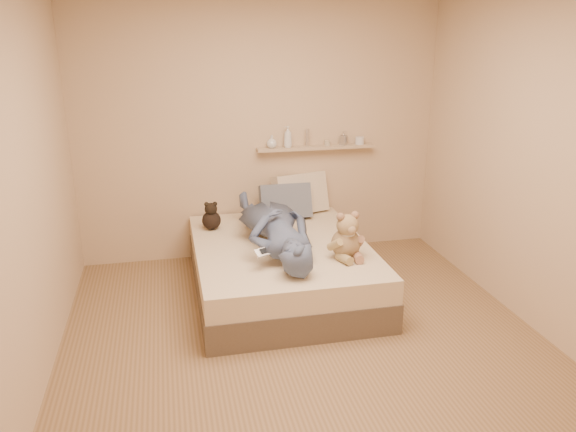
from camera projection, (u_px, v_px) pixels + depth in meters
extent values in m
plane|color=olive|center=(307.00, 345.00, 4.18)|extent=(3.80, 3.80, 0.00)
plane|color=tan|center=(261.00, 129.00, 5.53)|extent=(3.60, 0.00, 3.60)
plane|color=tan|center=(441.00, 304.00, 2.01)|extent=(3.60, 0.00, 3.60)
plane|color=tan|center=(22.00, 191.00, 3.40)|extent=(0.00, 3.80, 3.80)
plane|color=tan|center=(545.00, 162.00, 4.14)|extent=(0.00, 3.80, 3.80)
cube|color=brown|center=(281.00, 278.00, 5.00)|extent=(1.50, 1.90, 0.25)
cube|color=beige|center=(281.00, 255.00, 4.93)|extent=(1.48, 1.88, 0.20)
cube|color=silver|center=(265.00, 252.00, 4.35)|extent=(0.18, 0.13, 0.06)
cube|color=black|center=(265.00, 250.00, 4.34)|extent=(0.09, 0.07, 0.03)
sphere|color=#8D754D|center=(346.00, 243.00, 4.58)|extent=(0.24, 0.24, 0.24)
sphere|color=tan|center=(348.00, 225.00, 4.51)|extent=(0.18, 0.18, 0.18)
sphere|color=#926B50|center=(341.00, 217.00, 4.47)|extent=(0.07, 0.07, 0.07)
sphere|color=#90694F|center=(355.00, 215.00, 4.51)|extent=(0.07, 0.07, 0.07)
sphere|color=#947551|center=(352.00, 230.00, 4.45)|extent=(0.07, 0.07, 0.07)
cylinder|color=tan|center=(335.00, 245.00, 4.51)|extent=(0.12, 0.17, 0.14)
cylinder|color=#886148|center=(360.00, 241.00, 4.58)|extent=(0.09, 0.17, 0.14)
cylinder|color=#9C8453|center=(344.00, 259.00, 4.50)|extent=(0.12, 0.18, 0.08)
cylinder|color=#A06F55|center=(357.00, 257.00, 4.53)|extent=(0.09, 0.17, 0.08)
cylinder|color=beige|center=(347.00, 234.00, 4.53)|extent=(0.14, 0.14, 0.02)
sphere|color=black|center=(211.00, 220.00, 5.24)|extent=(0.18, 0.18, 0.18)
sphere|color=black|center=(211.00, 209.00, 5.19)|extent=(0.12, 0.12, 0.12)
sphere|color=black|center=(206.00, 204.00, 5.17)|extent=(0.04, 0.04, 0.04)
sphere|color=black|center=(215.00, 204.00, 5.18)|extent=(0.04, 0.04, 0.04)
cube|color=beige|center=(300.00, 194.00, 5.68)|extent=(0.60, 0.39, 0.43)
cube|color=slate|center=(285.00, 202.00, 5.52)|extent=(0.50, 0.25, 0.37)
imported|color=#454E6D|center=(275.00, 227.00, 4.78)|extent=(0.63, 1.56, 0.37)
cube|color=tan|center=(316.00, 148.00, 5.65)|extent=(1.20, 0.12, 0.03)
imported|color=silver|center=(272.00, 142.00, 5.53)|extent=(0.14, 0.14, 0.13)
imported|color=silver|center=(288.00, 137.00, 5.55)|extent=(0.11, 0.11, 0.21)
cylinder|color=silver|center=(307.00, 138.00, 5.60)|extent=(0.04, 0.04, 0.18)
cylinder|color=beige|center=(327.00, 143.00, 5.66)|extent=(0.06, 0.06, 0.05)
imported|color=silver|center=(343.00, 138.00, 5.68)|extent=(0.09, 0.09, 0.14)
cylinder|color=silver|center=(360.00, 140.00, 5.73)|extent=(0.09, 0.09, 0.08)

